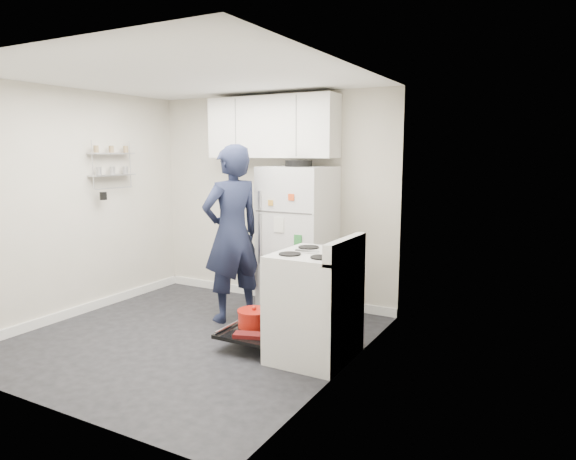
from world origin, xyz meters
The scene contains 7 objects.
room centered at (-0.03, 0.03, 1.21)m, with size 3.21×3.21×2.51m.
electric_range centered at (1.26, 0.15, 0.47)m, with size 0.66×0.76×1.10m.
open_oven_door centered at (0.65, 0.17, 0.20)m, with size 0.55×0.70×0.24m.
refrigerator centered at (0.54, 1.25, 0.84)m, with size 0.72×0.74×1.73m.
upper_cabinets centered at (0.10, 1.43, 2.10)m, with size 1.60×0.33×0.70m, color silver.
wall_shelf_rack centered at (-1.52, 0.49, 1.68)m, with size 0.14×0.60×0.61m.
person centered at (0.03, 0.68, 0.95)m, with size 0.69×0.45×1.90m, color #171D35.
Camera 1 is at (3.17, -3.79, 1.81)m, focal length 32.00 mm.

